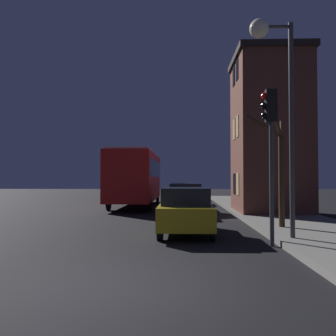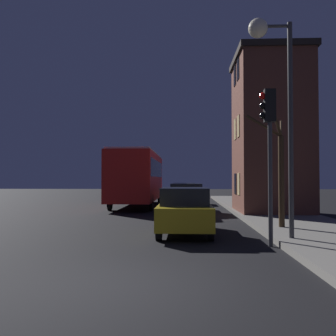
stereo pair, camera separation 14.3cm
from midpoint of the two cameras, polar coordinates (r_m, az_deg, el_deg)
name	(u,v)px [view 1 (the left image)]	position (r m, az deg, el deg)	size (l,w,h in m)	color
ground_plane	(130,285)	(6.81, -6.51, -17.34)	(120.00, 120.00, 0.00)	black
brick_building	(269,132)	(20.16, 14.96, 5.28)	(3.66, 4.59, 8.12)	brown
streetlamp	(272,68)	(11.48, 15.26, 14.45)	(1.25, 0.56, 6.28)	#38383A
traffic_light	(270,134)	(10.66, 14.92, 5.10)	(0.43, 0.24, 4.30)	#38383A
bare_tree	(280,169)	(13.59, 16.37, -0.22)	(1.54, 1.94, 4.12)	#382819
bus	(136,174)	(25.16, -5.00, -0.99)	(2.61, 10.50, 3.57)	red
car_near_lane	(185,210)	(12.47, 2.32, -6.46)	(1.71, 4.01, 1.55)	olive
car_mid_lane	(185,197)	(20.56, 2.43, -4.48)	(1.87, 4.70, 1.58)	navy
car_far_lane	(182,193)	(27.72, 2.06, -3.77)	(1.74, 4.60, 1.54)	#B21E19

